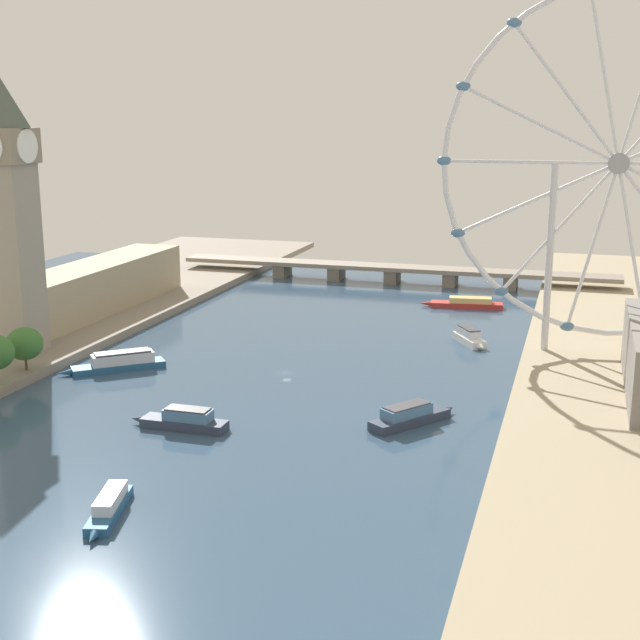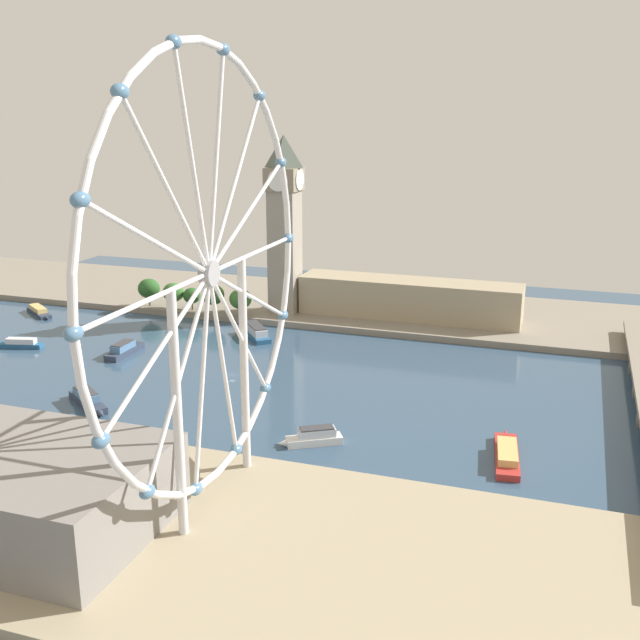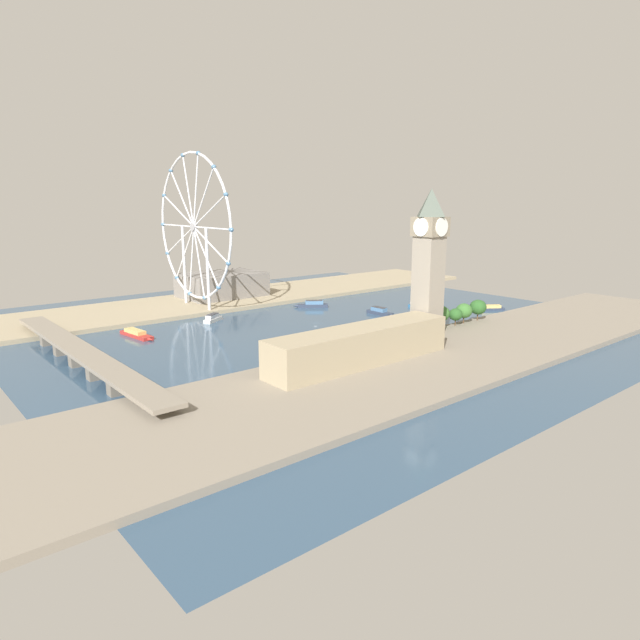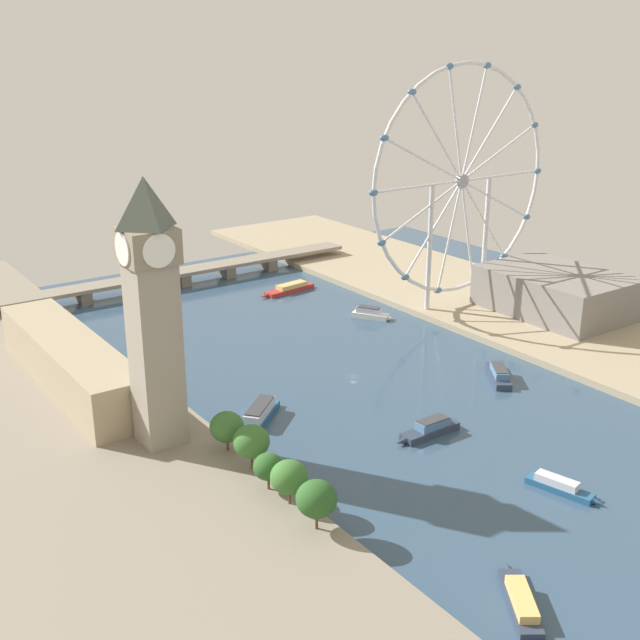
{
  "view_description": "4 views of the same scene",
  "coord_description": "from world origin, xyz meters",
  "px_view_note": "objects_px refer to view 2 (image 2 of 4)",
  "views": [
    {
      "loc": [
        87.59,
        -253.85,
        80.75
      ],
      "look_at": [
        -1.31,
        41.35,
        7.82
      ],
      "focal_mm": 49.15,
      "sensor_mm": 36.0,
      "label": 1
    },
    {
      "loc": [
        265.37,
        128.05,
        106.08
      ],
      "look_at": [
        -24.68,
        29.51,
        19.37
      ],
      "focal_mm": 42.77,
      "sensor_mm": 36.0,
      "label": 2
    },
    {
      "loc": [
        -297.06,
        244.52,
        85.79
      ],
      "look_at": [
        -18.93,
        11.61,
        6.94
      ],
      "focal_mm": 31.13,
      "sensor_mm": 36.0,
      "label": 3
    },
    {
      "loc": [
        -185.28,
        -240.2,
        131.04
      ],
      "look_at": [
        14.73,
        44.94,
        8.75
      ],
      "focal_mm": 45.02,
      "sensor_mm": 36.0,
      "label": 4
    }
  ],
  "objects_px": {
    "parliament_block": "(409,299)",
    "tour_boat_1": "(39,311)",
    "riverside_hall": "(22,489)",
    "tour_boat_5": "(88,400)",
    "tour_boat_4": "(125,349)",
    "ferris_wheel": "(209,276)",
    "tour_boat_6": "(507,454)",
    "clock_tower": "(284,222)",
    "tour_boat_2": "(255,331)",
    "tour_boat_3": "(314,437)",
    "tour_boat_0": "(19,344)"
  },
  "relations": [
    {
      "from": "parliament_block",
      "to": "tour_boat_1",
      "type": "distance_m",
      "value": 193.47
    },
    {
      "from": "riverside_hall",
      "to": "tour_boat_5",
      "type": "bearing_deg",
      "value": -154.73
    },
    {
      "from": "tour_boat_5",
      "to": "tour_boat_4",
      "type": "bearing_deg",
      "value": 145.94
    },
    {
      "from": "ferris_wheel",
      "to": "tour_boat_6",
      "type": "bearing_deg",
      "value": 127.31
    },
    {
      "from": "clock_tower",
      "to": "tour_boat_2",
      "type": "relative_size",
      "value": 3.04
    },
    {
      "from": "tour_boat_3",
      "to": "tour_boat_2",
      "type": "bearing_deg",
      "value": -88.8
    },
    {
      "from": "riverside_hall",
      "to": "tour_boat_3",
      "type": "distance_m",
      "value": 91.74
    },
    {
      "from": "tour_boat_3",
      "to": "ferris_wheel",
      "type": "bearing_deg",
      "value": 44.6
    },
    {
      "from": "parliament_block",
      "to": "tour_boat_1",
      "type": "height_order",
      "value": "parliament_block"
    },
    {
      "from": "clock_tower",
      "to": "parliament_block",
      "type": "xyz_separation_m",
      "value": [
        -8.97,
        63.18,
        -36.87
      ]
    },
    {
      "from": "clock_tower",
      "to": "parliament_block",
      "type": "relative_size",
      "value": 0.81
    },
    {
      "from": "tour_boat_2",
      "to": "tour_boat_3",
      "type": "relative_size",
      "value": 1.45
    },
    {
      "from": "tour_boat_0",
      "to": "tour_boat_5",
      "type": "relative_size",
      "value": 0.96
    },
    {
      "from": "ferris_wheel",
      "to": "riverside_hall",
      "type": "bearing_deg",
      "value": -53.43
    },
    {
      "from": "clock_tower",
      "to": "parliament_block",
      "type": "height_order",
      "value": "clock_tower"
    },
    {
      "from": "tour_boat_4",
      "to": "tour_boat_1",
      "type": "bearing_deg",
      "value": 61.62
    },
    {
      "from": "tour_boat_3",
      "to": "tour_boat_5",
      "type": "bearing_deg",
      "value": -33.83
    },
    {
      "from": "tour_boat_0",
      "to": "tour_boat_1",
      "type": "distance_m",
      "value": 57.87
    },
    {
      "from": "tour_boat_3",
      "to": "tour_boat_4",
      "type": "bearing_deg",
      "value": -60.13
    },
    {
      "from": "tour_boat_6",
      "to": "ferris_wheel",
      "type": "bearing_deg",
      "value": 120.27
    },
    {
      "from": "riverside_hall",
      "to": "tour_boat_0",
      "type": "xyz_separation_m",
      "value": [
        -128.64,
        -108.87,
        -11.37
      ]
    },
    {
      "from": "ferris_wheel",
      "to": "tour_boat_5",
      "type": "bearing_deg",
      "value": -123.0
    },
    {
      "from": "clock_tower",
      "to": "riverside_hall",
      "type": "distance_m",
      "value": 220.13
    },
    {
      "from": "riverside_hall",
      "to": "tour_boat_1",
      "type": "height_order",
      "value": "riverside_hall"
    },
    {
      "from": "riverside_hall",
      "to": "tour_boat_4",
      "type": "xyz_separation_m",
      "value": [
        -135.95,
        -58.08,
        -10.92
      ]
    },
    {
      "from": "riverside_hall",
      "to": "tour_boat_4",
      "type": "distance_m",
      "value": 148.24
    },
    {
      "from": "tour_boat_4",
      "to": "tour_boat_6",
      "type": "distance_m",
      "value": 177.47
    },
    {
      "from": "tour_boat_0",
      "to": "riverside_hall",
      "type": "bearing_deg",
      "value": 115.71
    },
    {
      "from": "parliament_block",
      "to": "tour_boat_3",
      "type": "xyz_separation_m",
      "value": [
        150.42,
        1.56,
        -10.14
      ]
    },
    {
      "from": "ferris_wheel",
      "to": "riverside_hall",
      "type": "height_order",
      "value": "ferris_wheel"
    },
    {
      "from": "ferris_wheel",
      "to": "parliament_block",
      "type": "bearing_deg",
      "value": 177.05
    },
    {
      "from": "parliament_block",
      "to": "riverside_hall",
      "type": "height_order",
      "value": "riverside_hall"
    },
    {
      "from": "tour_boat_1",
      "to": "tour_boat_2",
      "type": "distance_m",
      "value": 123.15
    },
    {
      "from": "ferris_wheel",
      "to": "riverside_hall",
      "type": "xyz_separation_m",
      "value": [
        29.4,
        -39.63,
        -51.35
      ]
    },
    {
      "from": "ferris_wheel",
      "to": "tour_boat_2",
      "type": "bearing_deg",
      "value": -160.15
    },
    {
      "from": "clock_tower",
      "to": "tour_boat_4",
      "type": "xyz_separation_m",
      "value": [
        80.77,
        -44.66,
        -47.12
      ]
    },
    {
      "from": "tour_boat_2",
      "to": "tour_boat_5",
      "type": "bearing_deg",
      "value": 126.68
    },
    {
      "from": "tour_boat_0",
      "to": "tour_boat_2",
      "type": "relative_size",
      "value": 0.84
    },
    {
      "from": "tour_boat_4",
      "to": "parliament_block",
      "type": "bearing_deg",
      "value": -50.29
    },
    {
      "from": "tour_boat_1",
      "to": "clock_tower",
      "type": "bearing_deg",
      "value": 51.56
    },
    {
      "from": "parliament_block",
      "to": "tour_boat_3",
      "type": "distance_m",
      "value": 150.77
    },
    {
      "from": "tour_boat_1",
      "to": "tour_boat_4",
      "type": "bearing_deg",
      "value": 6.28
    },
    {
      "from": "tour_boat_2",
      "to": "tour_boat_3",
      "type": "height_order",
      "value": "tour_boat_2"
    },
    {
      "from": "tour_boat_2",
      "to": "tour_boat_4",
      "type": "relative_size",
      "value": 1.08
    },
    {
      "from": "tour_boat_0",
      "to": "tour_boat_5",
      "type": "bearing_deg",
      "value": 130.91
    },
    {
      "from": "tour_boat_2",
      "to": "tour_boat_1",
      "type": "bearing_deg",
      "value": 49.9
    },
    {
      "from": "parliament_block",
      "to": "clock_tower",
      "type": "bearing_deg",
      "value": -81.92
    },
    {
      "from": "tour_boat_4",
      "to": "tour_boat_6",
      "type": "relative_size",
      "value": 0.75
    },
    {
      "from": "tour_boat_0",
      "to": "tour_boat_4",
      "type": "relative_size",
      "value": 0.91
    },
    {
      "from": "parliament_block",
      "to": "riverside_hall",
      "type": "distance_m",
      "value": 231.11
    }
  ]
}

